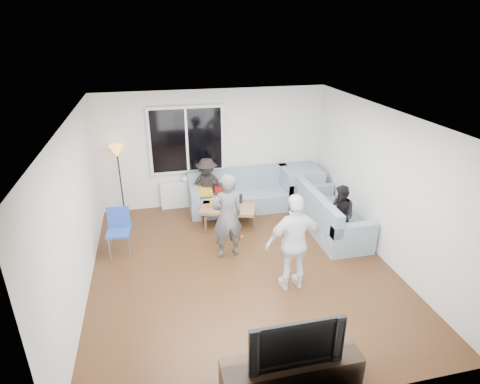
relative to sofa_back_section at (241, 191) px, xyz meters
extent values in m
cube|color=#56351C|center=(-0.51, -2.27, -0.45)|extent=(5.00, 5.50, 0.04)
cube|color=white|center=(-0.51, -2.27, 2.20)|extent=(5.00, 5.50, 0.04)
cube|color=silver|center=(-0.51, 0.50, 0.88)|extent=(5.00, 0.04, 2.60)
cube|color=silver|center=(-0.51, -5.04, 0.88)|extent=(5.00, 0.04, 2.60)
cube|color=silver|center=(-3.03, -2.27, 0.88)|extent=(0.04, 5.50, 2.60)
cube|color=silver|center=(2.01, -2.27, 0.88)|extent=(0.04, 5.50, 2.60)
cube|color=white|center=(-1.11, 0.42, 1.12)|extent=(1.62, 0.06, 1.47)
cube|color=black|center=(-1.11, 0.38, 1.12)|extent=(1.50, 0.02, 1.35)
cube|color=white|center=(-1.11, 0.37, 1.12)|extent=(0.05, 0.03, 1.35)
cube|color=silver|center=(-1.11, 0.38, -0.11)|extent=(1.30, 0.12, 0.62)
imported|color=#356C2B|center=(-0.86, 0.35, 0.38)|extent=(0.21, 0.17, 0.37)
imported|color=silver|center=(-1.21, 0.35, 0.28)|extent=(0.20, 0.20, 0.16)
cube|color=gray|center=(1.39, 0.00, 0.00)|extent=(0.85, 0.85, 0.85)
cube|color=gold|center=(-0.86, -0.02, 0.09)|extent=(0.39, 0.33, 0.14)
cube|color=maroon|center=(-0.41, 0.06, 0.09)|extent=(0.39, 0.33, 0.13)
cube|color=#9F714D|center=(-0.45, -0.70, -0.22)|extent=(1.23, 0.91, 0.40)
cylinder|color=maroon|center=(-0.49, -0.80, 0.06)|extent=(0.17, 0.17, 0.17)
imported|color=#4D4E53|center=(-0.68, -1.82, 0.35)|extent=(0.63, 0.47, 1.56)
imported|color=silver|center=(0.15, -2.97, 0.37)|extent=(0.95, 0.42, 1.60)
imported|color=black|center=(1.51, -1.79, 0.14)|extent=(0.59, 0.66, 1.12)
imported|color=black|center=(-0.76, 0.03, 0.19)|extent=(0.89, 0.65, 1.23)
cube|color=#2D2216|center=(-0.52, -4.77, -0.20)|extent=(1.60, 0.40, 0.44)
imported|color=black|center=(-0.52, -4.77, 0.32)|extent=(1.06, 0.14, 0.61)
cylinder|color=black|center=(-0.38, -0.59, 0.07)|extent=(0.07, 0.07, 0.19)
cylinder|color=orange|center=(-0.77, -0.63, 0.07)|extent=(0.07, 0.07, 0.19)
cylinder|color=black|center=(-0.14, -0.56, 0.08)|extent=(0.07, 0.07, 0.20)
camera|label=1|loc=(-1.82, -7.83, 3.47)|focal=29.49mm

